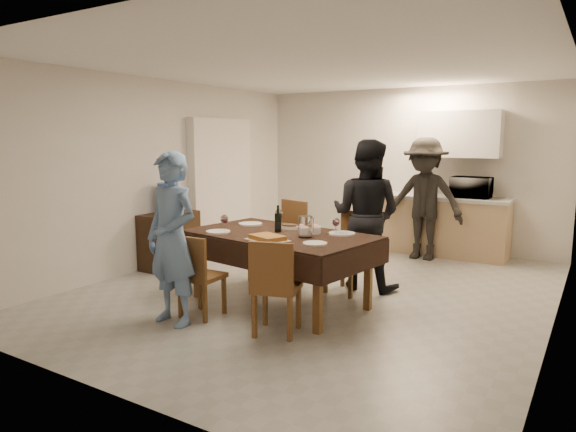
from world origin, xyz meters
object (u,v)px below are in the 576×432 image
Objects in this scene: dining_table at (279,237)px; savoury_tart at (267,238)px; person_far at (366,215)px; person_near at (172,239)px; microwave at (471,187)px; wine_bottle at (278,219)px; water_pitcher at (305,227)px; console at (170,240)px; person_kitchen at (424,199)px; water_jug at (168,198)px.

dining_table is 0.40m from savoury_tart.
savoury_tart is 1.50m from person_far.
person_near reaches higher than savoury_tart.
microwave is 2.41m from person_far.
savoury_tart is 3.91m from microwave.
wine_bottle is 0.74× the size of savoury_tart.
person_far is at bearing 79.70° from water_pitcher.
wine_bottle is (2.11, -0.49, 0.54)m from console.
wine_bottle is at bearing 143.70° from dining_table.
water_pitcher reaches higher than console.
console is 3.73m from person_kitchen.
water_pitcher is 2.97m from person_kitchen.
person_kitchen is at bearing -95.25° from person_far.
dining_table is at bearing -13.96° from console.
dining_table is 1.28× the size of person_near.
microwave is 4.76m from person_near.
console is 2.08× the size of savoury_tart.
person_kitchen is (0.13, 1.85, 0.01)m from person_far.
person_far is at bearing 10.71° from water_jug.
water_jug is 1.05× the size of savoury_tart.
savoury_tart is at bearing -127.15° from water_pitcher.
water_jug is at bearing 167.01° from wine_bottle.
person_near is at bearing -108.95° from dining_table.
savoury_tart is at bearing -22.07° from console.
water_pitcher is (2.51, -0.59, -0.09)m from water_jug.
water_jug reaches higher than wine_bottle.
microwave reaches higher than dining_table.
dining_table is 3.83× the size of microwave.
person_far is at bearing 67.24° from person_near.
microwave reaches higher than water_pitcher.
water_jug is 2.45m from savoury_tart.
microwave is at bearing 39.41° from water_jug.
dining_table is at bearing 104.74° from savoury_tart.
wine_bottle is 1.17m from person_far.
water_jug is 4.43m from microwave.
dining_table is at bearing -45.00° from wine_bottle.
water_jug is at bearing 140.32° from person_near.
console is 0.47× the size of person_far.
wine_bottle reaches higher than savoury_tart.
water_jug is 1.42× the size of wine_bottle.
water_pitcher is 0.39× the size of microwave.
water_pitcher is 1.35m from person_near.
person_far is at bearing 72.53° from savoury_tart.
microwave is (1.16, 3.73, 0.26)m from savoury_tart.
console is 2.63m from water_pitcher.
console is at bearing 166.84° from water_pitcher.
person_far is (0.20, 1.10, -0.00)m from water_pitcher.
microwave is 0.32× the size of person_far.
wine_bottle is 1.33× the size of water_pitcher.
person_kitchen reaches higher than person_near.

